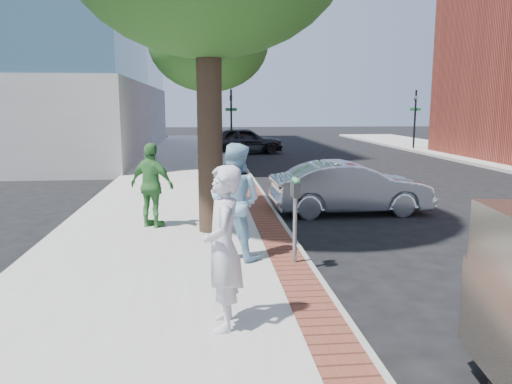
{
  "coord_description": "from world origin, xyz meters",
  "views": [
    {
      "loc": [
        -0.7,
        -8.6,
        2.79
      ],
      "look_at": [
        0.24,
        0.6,
        1.2
      ],
      "focal_mm": 35.0,
      "sensor_mm": 36.0,
      "label": 1
    }
  ],
  "objects": [
    {
      "name": "ground",
      "position": [
        0.0,
        0.0,
        0.0
      ],
      "size": [
        120.0,
        120.0,
        0.0
      ],
      "primitive_type": "plane",
      "color": "black",
      "rests_on": "ground"
    },
    {
      "name": "sidewalk",
      "position": [
        -1.5,
        8.0,
        0.07
      ],
      "size": [
        5.0,
        60.0,
        0.15
      ],
      "primitive_type": "cube",
      "color": "#9E9991",
      "rests_on": "ground"
    },
    {
      "name": "brick_strip",
      "position": [
        0.7,
        8.0,
        0.15
      ],
      "size": [
        0.6,
        60.0,
        0.01
      ],
      "primitive_type": "cube",
      "color": "brown",
      "rests_on": "sidewalk"
    },
    {
      "name": "curb",
      "position": [
        1.05,
        8.0,
        0.07
      ],
      "size": [
        0.1,
        60.0,
        0.15
      ],
      "primitive_type": "cube",
      "color": "gray",
      "rests_on": "ground"
    },
    {
      "name": "signal_near",
      "position": [
        0.9,
        22.0,
        2.25
      ],
      "size": [
        0.7,
        0.15,
        3.8
      ],
      "color": "black",
      "rests_on": "ground"
    },
    {
      "name": "signal_far",
      "position": [
        12.5,
        22.0,
        2.25
      ],
      "size": [
        0.7,
        0.15,
        3.8
      ],
      "color": "black",
      "rests_on": "ground"
    },
    {
      "name": "tree_far",
      "position": [
        -0.5,
        12.0,
        5.3
      ],
      "size": [
        4.8,
        4.8,
        7.14
      ],
      "color": "black",
      "rests_on": "sidewalk"
    },
    {
      "name": "parking_meter",
      "position": [
        0.79,
        -0.51,
        1.21
      ],
      "size": [
        0.12,
        0.32,
        1.47
      ],
      "color": "gray",
      "rests_on": "sidewalk"
    },
    {
      "name": "person_gray",
      "position": [
        -0.51,
        -2.88,
        1.14
      ],
      "size": [
        0.49,
        0.73,
        1.97
      ],
      "primitive_type": "imported",
      "rotation": [
        0.0,
        0.0,
        -1.6
      ],
      "color": "#BCBBC1",
      "rests_on": "sidewalk"
    },
    {
      "name": "person_officer",
      "position": [
        -0.2,
        -0.09,
        1.16
      ],
      "size": [
        1.24,
        1.17,
        2.03
      ],
      "primitive_type": "imported",
      "rotation": [
        0.0,
        0.0,
        2.59
      ],
      "color": "#8CBED8",
      "rests_on": "sidewalk"
    },
    {
      "name": "person_green",
      "position": [
        -1.88,
        2.37,
        1.08
      ],
      "size": [
        1.17,
        0.95,
        1.86
      ],
      "primitive_type": "imported",
      "rotation": [
        0.0,
        0.0,
        2.61
      ],
      "color": "#3C853D",
      "rests_on": "sidewalk"
    },
    {
      "name": "sedan_silver",
      "position": [
        3.07,
        3.99,
        0.68
      ],
      "size": [
        4.19,
        1.56,
        1.37
      ],
      "primitive_type": "imported",
      "rotation": [
        0.0,
        0.0,
        1.6
      ],
      "color": "silver",
      "rests_on": "ground"
    },
    {
      "name": "bg_car",
      "position": [
        1.6,
        21.11,
        0.79
      ],
      "size": [
        4.82,
        2.41,
        1.58
      ],
      "primitive_type": "imported",
      "rotation": [
        0.0,
        0.0,
        1.69
      ],
      "color": "black",
      "rests_on": "ground"
    }
  ]
}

